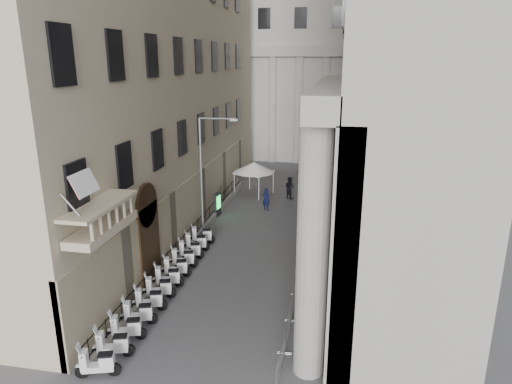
% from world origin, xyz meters
% --- Properties ---
extents(far_building, '(22.00, 10.00, 30.00)m').
position_xyz_m(far_building, '(0.00, 48.00, 15.00)').
color(far_building, beige).
rests_on(far_building, ground).
extents(iron_fence, '(0.30, 28.00, 1.40)m').
position_xyz_m(iron_fence, '(-4.30, 18.00, 0.00)').
color(iron_fence, black).
rests_on(iron_fence, ground).
extents(blue_awning, '(1.60, 3.00, 3.00)m').
position_xyz_m(blue_awning, '(4.15, 26.00, 0.00)').
color(blue_awning, navy).
rests_on(blue_awning, ground).
extents(flag, '(1.00, 1.40, 8.20)m').
position_xyz_m(flag, '(-4.00, 5.00, 0.00)').
color(flag, '#9E0C11').
rests_on(flag, ground).
extents(scooter_0, '(1.50, 0.95, 1.50)m').
position_xyz_m(scooter_0, '(-3.70, 4.10, 0.00)').
color(scooter_0, white).
rests_on(scooter_0, ground).
extents(scooter_1, '(1.50, 0.95, 1.50)m').
position_xyz_m(scooter_1, '(-3.70, 5.32, 0.00)').
color(scooter_1, white).
rests_on(scooter_1, ground).
extents(scooter_2, '(1.50, 0.95, 1.50)m').
position_xyz_m(scooter_2, '(-3.70, 6.54, 0.00)').
color(scooter_2, white).
rests_on(scooter_2, ground).
extents(scooter_3, '(1.50, 0.95, 1.50)m').
position_xyz_m(scooter_3, '(-3.70, 7.76, 0.00)').
color(scooter_3, white).
rests_on(scooter_3, ground).
extents(scooter_4, '(1.50, 0.95, 1.50)m').
position_xyz_m(scooter_4, '(-3.70, 8.98, 0.00)').
color(scooter_4, white).
rests_on(scooter_4, ground).
extents(scooter_5, '(1.50, 0.95, 1.50)m').
position_xyz_m(scooter_5, '(-3.70, 10.20, 0.00)').
color(scooter_5, white).
rests_on(scooter_5, ground).
extents(scooter_6, '(1.50, 0.95, 1.50)m').
position_xyz_m(scooter_6, '(-3.70, 11.42, 0.00)').
color(scooter_6, white).
rests_on(scooter_6, ground).
extents(scooter_7, '(1.50, 0.95, 1.50)m').
position_xyz_m(scooter_7, '(-3.70, 12.64, 0.00)').
color(scooter_7, white).
rests_on(scooter_7, ground).
extents(scooter_8, '(1.50, 0.95, 1.50)m').
position_xyz_m(scooter_8, '(-3.70, 13.85, 0.00)').
color(scooter_8, white).
rests_on(scooter_8, ground).
extents(scooter_9, '(1.50, 0.95, 1.50)m').
position_xyz_m(scooter_9, '(-3.70, 15.07, 0.00)').
color(scooter_9, white).
rests_on(scooter_9, ground).
extents(scooter_10, '(1.50, 0.95, 1.50)m').
position_xyz_m(scooter_10, '(-3.70, 16.29, 0.00)').
color(scooter_10, white).
rests_on(scooter_10, ground).
extents(scooter_11, '(1.50, 0.95, 1.50)m').
position_xyz_m(scooter_11, '(-3.70, 17.51, 0.00)').
color(scooter_11, white).
rests_on(scooter_11, ground).
extents(barrier_0, '(0.60, 2.40, 1.10)m').
position_xyz_m(barrier_0, '(3.20, 5.60, 0.00)').
color(barrier_0, '#B5B8BD').
rests_on(barrier_0, ground).
extents(barrier_1, '(0.60, 2.40, 1.10)m').
position_xyz_m(barrier_1, '(3.20, 8.10, 0.00)').
color(barrier_1, '#B5B8BD').
rests_on(barrier_1, ground).
extents(barrier_2, '(0.60, 2.40, 1.10)m').
position_xyz_m(barrier_2, '(3.20, 10.60, 0.00)').
color(barrier_2, '#B5B8BD').
rests_on(barrier_2, ground).
extents(barrier_3, '(0.60, 2.40, 1.10)m').
position_xyz_m(barrier_3, '(3.20, 13.10, 0.00)').
color(barrier_3, '#B5B8BD').
rests_on(barrier_3, ground).
extents(barrier_4, '(0.60, 2.40, 1.10)m').
position_xyz_m(barrier_4, '(3.20, 15.60, 0.00)').
color(barrier_4, '#B5B8BD').
rests_on(barrier_4, ground).
extents(barrier_5, '(0.60, 2.40, 1.10)m').
position_xyz_m(barrier_5, '(3.20, 18.10, 0.00)').
color(barrier_5, '#B5B8BD').
rests_on(barrier_5, ground).
extents(barrier_6, '(0.60, 2.40, 1.10)m').
position_xyz_m(barrier_6, '(3.20, 20.60, 0.00)').
color(barrier_6, '#B5B8BD').
rests_on(barrier_6, ground).
extents(security_tent, '(3.64, 3.64, 2.96)m').
position_xyz_m(security_tent, '(-2.88, 30.00, 2.47)').
color(security_tent, white).
rests_on(security_tent, ground).
extents(street_lamp, '(2.66, 0.27, 8.14)m').
position_xyz_m(street_lamp, '(-3.88, 19.38, 4.85)').
color(street_lamp, gray).
rests_on(street_lamp, ground).
extents(info_kiosk, '(0.41, 0.91, 1.86)m').
position_xyz_m(info_kiosk, '(-4.19, 23.09, 0.94)').
color(info_kiosk, black).
rests_on(info_kiosk, ground).
extents(pedestrian_a, '(0.79, 0.67, 1.83)m').
position_xyz_m(pedestrian_a, '(-0.69, 25.19, 0.92)').
color(pedestrian_a, black).
rests_on(pedestrian_a, ground).
extents(pedestrian_b, '(1.20, 1.16, 1.94)m').
position_xyz_m(pedestrian_b, '(0.79, 28.76, 0.97)').
color(pedestrian_b, black).
rests_on(pedestrian_b, ground).
extents(pedestrian_c, '(0.93, 0.64, 1.81)m').
position_xyz_m(pedestrian_c, '(1.27, 34.67, 0.90)').
color(pedestrian_c, black).
rests_on(pedestrian_c, ground).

